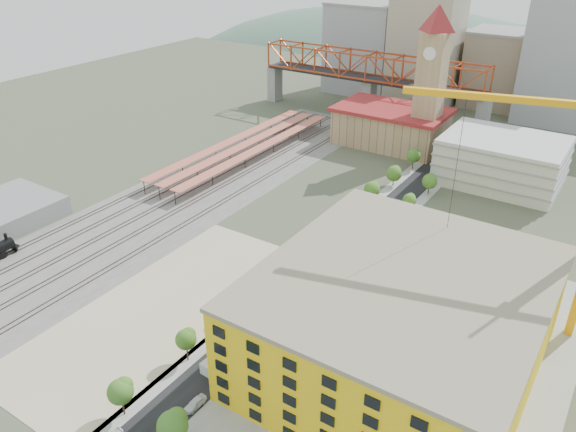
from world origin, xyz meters
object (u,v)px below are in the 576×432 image
Objects in this scene: construction_building at (400,321)px; clock_tower at (432,68)px; site_trailer_a at (221,358)px; site_trailer_b at (266,317)px; site_trailer_c at (278,306)px; site_trailer_d at (301,285)px.

clock_tower is at bearing 108.78° from construction_building.
clock_tower is 6.08× the size of site_trailer_a.
clock_tower is 1.03× the size of construction_building.
site_trailer_b is (0.00, 13.67, 0.23)m from site_trailer_a.
site_trailer_b is 1.16× the size of site_trailer_c.
site_trailer_b is 13.04m from site_trailer_d.
site_trailer_a is at bearing -85.45° from site_trailer_b.
clock_tower is 103.34m from site_trailer_c.
clock_tower is 107.38m from site_trailer_b.
site_trailer_c is (8.00, -99.29, -27.49)m from clock_tower.
clock_tower is 94.88m from site_trailer_d.
clock_tower is 5.25× the size of site_trailer_d.
site_trailer_c is at bearing 94.55° from site_trailer_b.
clock_tower is 120.67m from site_trailer_a.
site_trailer_d is (0.00, 26.71, 0.19)m from site_trailer_a.
site_trailer_c is at bearing 93.82° from site_trailer_a.
site_trailer_b reaches higher than site_trailer_c.
clock_tower is at bearing 98.97° from site_trailer_b.
clock_tower is at bearing 99.39° from site_trailer_c.
site_trailer_d is at bearing 94.55° from site_trailer_b.
site_trailer_b reaches higher than site_trailer_d.
construction_building is 5.11× the size of site_trailer_d.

